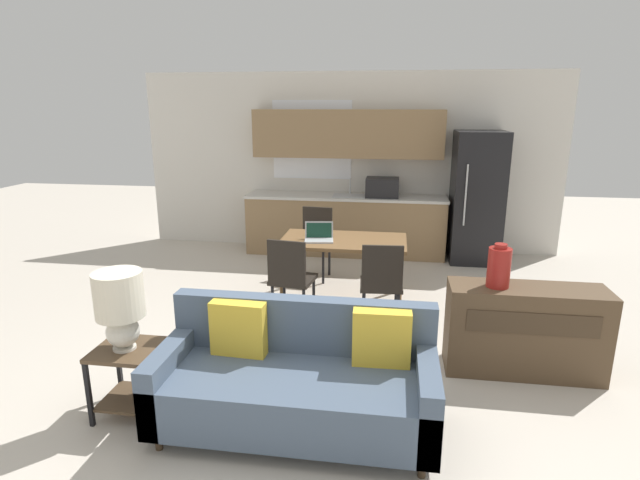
{
  "coord_description": "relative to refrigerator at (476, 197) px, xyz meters",
  "views": [
    {
      "loc": [
        0.72,
        -3.1,
        2.21
      ],
      "look_at": [
        0.03,
        1.5,
        0.95
      ],
      "focal_mm": 28.0,
      "sensor_mm": 36.0,
      "label": 1
    }
  ],
  "objects": [
    {
      "name": "dining_table",
      "position": [
        -1.72,
        -1.82,
        -0.27
      ],
      "size": [
        1.43,
        0.82,
        0.73
      ],
      "color": "brown",
      "rests_on": "ground_plane"
    },
    {
      "name": "wall_back",
      "position": [
        -1.9,
        0.42,
        0.42
      ],
      "size": [
        6.4,
        0.07,
        2.7
      ],
      "color": "silver",
      "rests_on": "ground_plane"
    },
    {
      "name": "refrigerator",
      "position": [
        0.0,
        0.0,
        0.0
      ],
      "size": [
        0.69,
        0.78,
        1.87
      ],
      "color": "black",
      "rests_on": "ground_plane"
    },
    {
      "name": "dining_chair_near_left",
      "position": [
        -2.19,
        -2.55,
        -0.42
      ],
      "size": [
        0.47,
        0.47,
        0.92
      ],
      "rotation": [
        0.0,
        0.0,
        3.0
      ],
      "color": "black",
      "rests_on": "ground_plane"
    },
    {
      "name": "kitchen_counter",
      "position": [
        -1.88,
        0.12,
        -0.09
      ],
      "size": [
        3.0,
        0.65,
        2.15
      ],
      "color": "#8E704C",
      "rests_on": "ground_plane"
    },
    {
      "name": "side_table",
      "position": [
        -3.04,
        -4.29,
        -0.58
      ],
      "size": [
        0.44,
        0.44,
        0.53
      ],
      "color": "brown",
      "rests_on": "ground_plane"
    },
    {
      "name": "credenza",
      "position": [
        -0.04,
        -3.25,
        -0.55
      ],
      "size": [
        1.28,
        0.42,
        0.76
      ],
      "color": "brown",
      "rests_on": "ground_plane"
    },
    {
      "name": "vase",
      "position": [
        -0.3,
        -3.26,
        -0.0
      ],
      "size": [
        0.18,
        0.18,
        0.37
      ],
      "color": "maroon",
      "rests_on": "credenza"
    },
    {
      "name": "laptop",
      "position": [
        -2.0,
        -1.89,
        -0.16
      ],
      "size": [
        0.35,
        0.3,
        0.2
      ],
      "rotation": [
        0.0,
        0.0,
        0.14
      ],
      "color": "#B7BABC",
      "rests_on": "dining_table"
    },
    {
      "name": "dining_chair_far_left",
      "position": [
        -2.17,
        -1.08,
        -0.42
      ],
      "size": [
        0.46,
        0.46,
        0.92
      ],
      "rotation": [
        0.0,
        0.0,
        -0.1
      ],
      "color": "black",
      "rests_on": "ground_plane"
    },
    {
      "name": "dining_chair_near_right",
      "position": [
        -1.26,
        -2.57,
        -0.42
      ],
      "size": [
        0.45,
        0.45,
        0.92
      ],
      "rotation": [
        0.0,
        0.0,
        3.21
      ],
      "color": "black",
      "rests_on": "ground_plane"
    },
    {
      "name": "ground_plane",
      "position": [
        -1.89,
        -4.21,
        -0.93
      ],
      "size": [
        20.0,
        20.0,
        0.0
      ],
      "primitive_type": "plane",
      "color": "beige"
    },
    {
      "name": "couch",
      "position": [
        -1.79,
        -4.25,
        -0.58
      ],
      "size": [
        1.91,
        0.8,
        0.87
      ],
      "color": "#3D2D1E",
      "rests_on": "ground_plane"
    },
    {
      "name": "table_lamp",
      "position": [
        -3.03,
        -4.31,
        -0.07
      ],
      "size": [
        0.34,
        0.34,
        0.58
      ],
      "color": "silver",
      "rests_on": "side_table"
    }
  ]
}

